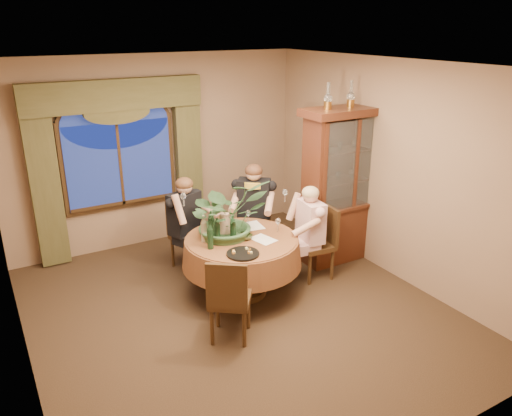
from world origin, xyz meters
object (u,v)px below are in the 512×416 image
chair_right (315,244)px  stoneware_vase (225,225)px  chair_back_right (255,225)px  person_back (185,226)px  oil_lamp_right (373,92)px  olive_bowl (246,237)px  person_scarf (254,212)px  wine_bottle_3 (204,229)px  oil_lamp_center (351,94)px  wine_bottle_2 (210,235)px  china_cabinet (345,185)px  oil_lamp_left (328,96)px  wine_bottle_4 (211,224)px  chair_back (189,235)px  chair_front_left (230,297)px  wine_bottle_1 (217,231)px  dining_table (242,266)px  person_pink (310,233)px  centerpiece_plant (226,187)px  wine_bottle_0 (233,229)px

chair_right → stoneware_vase: 1.28m
chair_back_right → person_back: person_back is taller
oil_lamp_right → olive_bowl: bearing=-173.0°
chair_back_right → person_scarf: person_scarf is taller
chair_back_right → wine_bottle_3: 1.38m
oil_lamp_center → wine_bottle_2: (-2.20, -0.29, -1.41)m
china_cabinet → oil_lamp_left: bearing=180.0°
olive_bowl → wine_bottle_4: 0.45m
chair_back → chair_front_left: 1.78m
oil_lamp_left → person_scarf: size_ratio=0.24×
china_cabinet → wine_bottle_1: size_ratio=6.53×
dining_table → oil_lamp_left: bearing=8.6°
person_pink → wine_bottle_2: size_ratio=3.89×
stoneware_vase → olive_bowl: bearing=-48.8°
oil_lamp_center → oil_lamp_right: size_ratio=1.00×
wine_bottle_1 → dining_table: bearing=3.0°
stoneware_vase → centerpiece_plant: (0.04, 0.02, 0.47)m
person_back → wine_bottle_0: 0.98m
oil_lamp_left → oil_lamp_center: (0.37, 0.00, 0.00)m
wine_bottle_1 → wine_bottle_4: same height
person_back → wine_bottle_1: bearing=69.7°
china_cabinet → oil_lamp_center: size_ratio=6.34×
chair_right → wine_bottle_0: 1.25m
person_pink → stoneware_vase: 1.16m
china_cabinet → wine_bottle_1: bearing=-173.8°
china_cabinet → wine_bottle_4: china_cabinet is taller
person_back → stoneware_vase: 0.79m
chair_back → olive_bowl: (0.31, -1.05, 0.30)m
china_cabinet → wine_bottle_2: bearing=-172.5°
chair_front_left → person_scarf: (1.17, 1.54, 0.23)m
stoneware_vase → chair_back_right: bearing=40.1°
dining_table → oil_lamp_right: 2.89m
oil_lamp_left → centerpiece_plant: oil_lamp_left is taller
oil_lamp_right → wine_bottle_1: (-2.45, -0.23, -1.41)m
chair_back_right → person_scarf: (-0.05, -0.06, 0.23)m
oil_lamp_left → stoneware_vase: (-1.52, -0.05, -1.43)m
centerpiece_plant → olive_bowl: (0.14, -0.22, -0.59)m
person_scarf → oil_lamp_right: bearing=-162.4°
chair_right → wine_bottle_2: 1.55m
china_cabinet → olive_bowl: china_cabinet is taller
person_scarf → person_back: bearing=32.7°
olive_bowl → wine_bottle_3: (-0.46, 0.19, 0.14)m
dining_table → wine_bottle_1: size_ratio=4.44×
person_scarf → stoneware_vase: person_scarf is taller
centerpiece_plant → stoneware_vase: bearing=-158.3°
chair_right → wine_bottle_3: wine_bottle_3 is taller
dining_table → chair_front_left: 0.94m
chair_right → wine_bottle_1: (-1.37, 0.09, 0.44)m
chair_back_right → person_scarf: size_ratio=0.68×
wine_bottle_4 → dining_table: bearing=-38.2°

